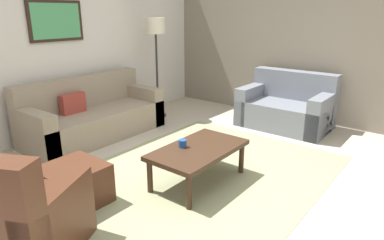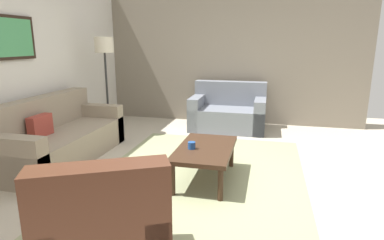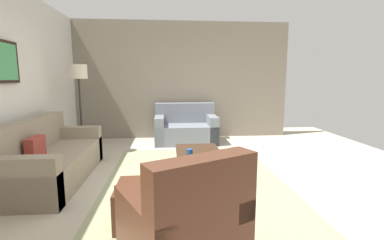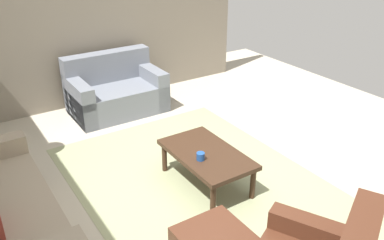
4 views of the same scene
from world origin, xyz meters
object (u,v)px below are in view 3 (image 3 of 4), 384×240
(coffee_table, at_px, (199,156))
(lamp_standing, at_px, (79,81))
(ottoman, at_px, (145,203))
(cup, at_px, (190,152))
(framed_artwork, at_px, (0,61))
(couch_loveseat, at_px, (186,129))
(couch_main, at_px, (46,160))
(armchair_leather, at_px, (186,232))

(coffee_table, height_order, lamp_standing, lamp_standing)
(lamp_standing, bearing_deg, ottoman, -152.33)
(coffee_table, relative_size, cup, 12.42)
(cup, bearing_deg, framed_artwork, 86.78)
(cup, xyz_separation_m, framed_artwork, (0.14, 2.44, 1.23))
(couch_loveseat, bearing_deg, couch_main, 136.57)
(couch_loveseat, relative_size, coffee_table, 1.26)
(couch_main, height_order, coffee_table, couch_main)
(couch_loveseat, bearing_deg, coffee_table, -179.29)
(armchair_leather, bearing_deg, lamp_standing, 27.49)
(couch_main, bearing_deg, ottoman, -130.97)
(armchair_leather, height_order, framed_artwork, framed_artwork)
(couch_loveseat, xyz_separation_m, coffee_table, (-2.46, -0.03, 0.06))
(armchair_leather, distance_m, framed_artwork, 3.25)
(lamp_standing, bearing_deg, cup, -130.27)
(lamp_standing, distance_m, framed_artwork, 1.60)
(armchair_leather, distance_m, lamp_standing, 3.97)
(framed_artwork, bearing_deg, cup, -93.22)
(couch_loveseat, bearing_deg, cup, 177.44)
(couch_main, bearing_deg, coffee_table, -95.02)
(armchair_leather, bearing_deg, couch_main, 42.53)
(armchair_leather, relative_size, coffee_table, 0.98)
(armchair_leather, bearing_deg, coffee_table, -9.69)
(couch_loveseat, xyz_separation_m, ottoman, (-3.56, 0.66, -0.10))
(coffee_table, bearing_deg, lamp_standing, 53.39)
(ottoman, xyz_separation_m, lamp_standing, (2.64, 1.39, 1.21))
(couch_main, height_order, lamp_standing, lamp_standing)
(couch_main, bearing_deg, framed_artwork, 110.03)
(armchair_leather, relative_size, lamp_standing, 0.63)
(coffee_table, xyz_separation_m, cup, (-0.09, 0.14, 0.09))
(cup, relative_size, framed_artwork, 0.11)
(couch_main, relative_size, couch_loveseat, 1.50)
(ottoman, distance_m, cup, 1.17)
(couch_main, distance_m, coffee_table, 2.19)
(couch_main, height_order, ottoman, couch_main)
(ottoman, relative_size, lamp_standing, 0.33)
(couch_main, xyz_separation_m, coffee_table, (-0.19, -2.18, 0.06))
(armchair_leather, height_order, coffee_table, armchair_leather)
(couch_main, distance_m, ottoman, 1.97)
(ottoman, xyz_separation_m, framed_artwork, (1.15, 1.89, 1.48))
(ottoman, bearing_deg, couch_loveseat, -10.47)
(armchair_leather, xyz_separation_m, cup, (1.75, -0.17, 0.14))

